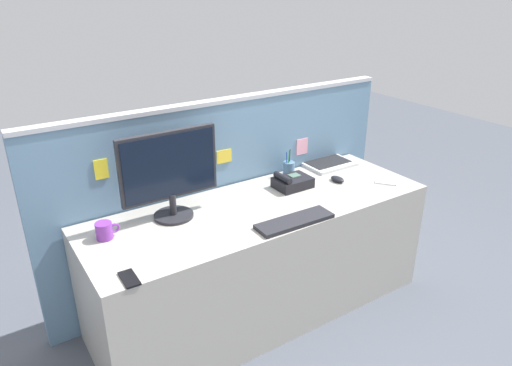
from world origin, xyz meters
name	(u,v)px	position (x,y,z in m)	size (l,w,h in m)	color
ground_plane	(260,307)	(0.00, 0.00, 0.00)	(10.00, 10.00, 0.00)	#4C515B
desk	(261,259)	(0.00, 0.00, 0.36)	(2.01, 0.69, 0.71)	#ADA89E
cubicle_divider	(227,195)	(0.00, 0.38, 0.63)	(2.35, 0.07, 1.25)	#6084A3
desktop_monitor	(170,171)	(-0.47, 0.15, 0.98)	(0.53, 0.21, 0.48)	#232328
laptop	(323,155)	(0.73, 0.32, 0.77)	(0.33, 0.28, 0.24)	silver
desk_phone	(292,182)	(0.30, 0.10, 0.75)	(0.22, 0.16, 0.10)	black
keyboard_main	(295,221)	(0.03, -0.27, 0.72)	(0.43, 0.13, 0.02)	#232328
computer_mouse_right_hand	(337,179)	(0.59, 0.02, 0.73)	(0.06, 0.10, 0.03)	black
pen_cup	(289,168)	(0.40, 0.28, 0.76)	(0.07, 0.07, 0.18)	#4C7093
cell_phone_white_slab	(386,182)	(0.83, -0.17, 0.71)	(0.06, 0.13, 0.01)	silver
cell_phone_black_slab	(129,279)	(-0.87, -0.28, 0.71)	(0.06, 0.13, 0.01)	black
coffee_mug	(105,231)	(-0.85, 0.12, 0.75)	(0.12, 0.08, 0.09)	purple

